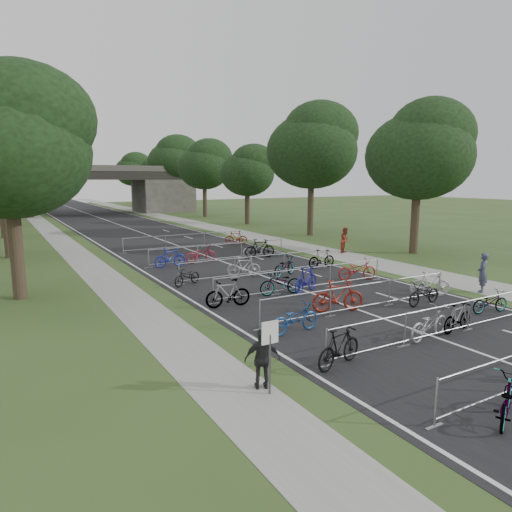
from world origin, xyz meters
The scene contains 46 objects.
road centered at (0.00, 50.00, 0.01)m, with size 11.00×140.00×0.01m, color black.
sidewalk_right centered at (8.00, 50.00, 0.01)m, with size 3.00×140.00×0.01m, color gray.
sidewalk_left centered at (-7.50, 50.00, 0.01)m, with size 2.00×140.00×0.01m, color gray.
lane_markings centered at (0.00, 50.00, 0.00)m, with size 0.12×140.00×0.00m, color silver.
overpass_bridge centered at (0.00, 65.00, 3.53)m, with size 31.00×8.00×7.05m.
park_sign centered at (-6.80, 3.00, 1.27)m, with size 0.45×0.06×1.83m.
tree_left_0 centered at (-11.39, 15.93, 6.49)m, with size 6.72×6.72×10.25m.
tree_right_0 centered at (13.11, 15.93, 6.92)m, with size 7.17×7.17×10.93m.
tree_left_1 centered at (-11.39, 27.93, 7.30)m, with size 7.56×7.56×11.53m.
tree_right_1 centered at (13.11, 27.93, 7.90)m, with size 8.18×8.18×12.47m.
tree_right_2 centered at (13.11, 39.93, 5.95)m, with size 6.16×6.16×9.39m.
tree_right_3 centered at (13.11, 51.93, 6.92)m, with size 7.17×7.17×10.93m.
tree_right_4 centered at (13.11, 63.93, 7.90)m, with size 8.18×8.18×12.47m.
tree_right_5 centered at (13.11, 75.93, 5.95)m, with size 6.16×6.16×9.39m.
tree_right_6 centered at (13.11, 87.93, 6.92)m, with size 7.17×7.17×10.93m.
barrier_row_1 centered at (0.00, 3.60, 0.55)m, with size 9.70×0.08×1.10m.
barrier_row_2 centered at (0.00, 7.20, 0.55)m, with size 9.70×0.08×1.10m.
barrier_row_3 centered at (0.00, 11.00, 0.55)m, with size 9.70×0.08×1.10m.
barrier_row_4 centered at (0.00, 15.00, 0.55)m, with size 9.70×0.08×1.10m.
barrier_row_5 centered at (0.00, 20.00, 0.55)m, with size 9.70×0.08×1.10m.
barrier_row_6 centered at (0.00, 26.00, 0.55)m, with size 9.70×0.08×1.10m.
bike_0 centered at (-3.07, -0.56, 0.47)m, with size 0.63×1.80×0.95m, color #A2A5AA.
bike_4 centered at (-4.30, 3.42, 0.56)m, with size 0.52×1.85×1.11m, color black.
bike_5 centered at (-0.32, 3.69, 0.52)m, with size 0.69×1.99×1.04m, color #999AA0.
bike_6 centered at (1.08, 3.68, 0.50)m, with size 0.47×1.66×1.00m, color #A2A5AA.
bike_7 centered at (4.12, 4.49, 0.44)m, with size 0.58×1.66×0.87m, color #A2A5AA.
bike_8 centered at (-3.74, 6.35, 0.50)m, with size 0.67×1.92×1.01m, color navy.
bike_9 centered at (-0.89, 7.54, 0.63)m, with size 0.59×2.09×1.26m, color maroon.
bike_10 centered at (2.82, 6.52, 0.49)m, with size 0.65×1.87×0.98m, color black.
bike_11 centered at (4.30, 7.45, 0.54)m, with size 0.51×1.81×1.09m, color #B8B7C0.
bike_12 centered at (-4.30, 10.26, 0.57)m, with size 0.53×1.89×1.13m, color #A2A5AA.
bike_13 centered at (-1.35, 10.89, 0.53)m, with size 0.70×2.02×1.06m, color #A2A5AA.
bike_14 centered at (-0.13, 10.67, 0.59)m, with size 0.55×1.96×1.18m, color navy.
bike_15 centered at (3.68, 11.47, 0.54)m, with size 0.72×2.05×1.08m, color maroon.
bike_16 centered at (-4.30, 14.70, 0.45)m, with size 0.59×1.70×0.89m, color black.
bike_17 centered at (-0.96, 15.07, 0.53)m, with size 0.50×1.78×1.07m, color #9A9CA1.
bike_18 centered at (0.97, 14.11, 0.53)m, with size 0.70×2.00×1.05m, color #A2A5AA.
bike_19 centered at (4.12, 14.96, 0.54)m, with size 0.51×1.81×1.09m, color #A2A5AA.
bike_20 centered at (-3.45, 19.57, 0.56)m, with size 0.53×1.88×1.13m, color #1B2999.
bike_21 centered at (-1.31, 20.03, 0.54)m, with size 0.71×2.05×1.08m, color maroon.
bike_22 centered at (2.73, 19.70, 0.62)m, with size 0.58×2.07×1.24m, color black.
bike_23 centered at (2.65, 20.50, 0.47)m, with size 0.63×1.81×0.95m, color #BBBCC3.
bike_27 centered at (4.30, 26.07, 0.53)m, with size 0.50×1.76×1.06m, color maroon.
pedestrian_a centered at (6.80, 6.65, 0.92)m, with size 0.67×0.44×1.83m, color #383954.
pedestrian_b centered at (9.02, 18.56, 0.88)m, with size 0.86×0.67×1.76m, color maroon.
pedestrian_c centered at (-6.80, 3.34, 0.76)m, with size 0.89×0.37×1.52m, color black.
Camera 1 is at (-12.23, -5.76, 5.13)m, focal length 32.00 mm.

